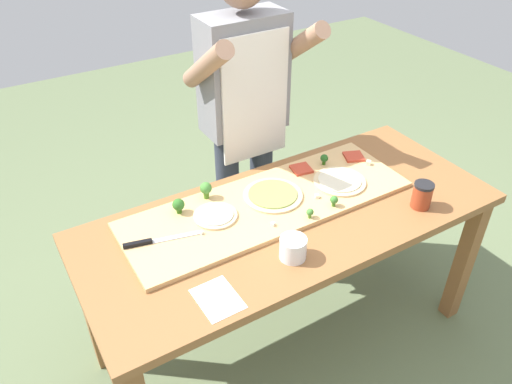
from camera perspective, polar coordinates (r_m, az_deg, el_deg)
name	(u,v)px	position (r m, az deg, el deg)	size (l,w,h in m)	color
ground_plane	(285,335)	(2.65, 3.33, -15.93)	(8.00, 8.00, 0.00)	#60704C
prep_table	(290,233)	(2.16, 3.94, -4.63)	(1.78, 0.76, 0.78)	brown
cutting_board	(268,204)	(2.13, 1.41, -1.34)	(1.26, 0.42, 0.02)	tan
chefs_knife	(151,241)	(1.96, -11.88, -5.53)	(0.29, 0.09, 0.02)	#B7BABF
pizza_whole_white_garlic	(215,215)	(2.05, -4.67, -2.66)	(0.18, 0.18, 0.02)	beige
pizza_whole_cheese_artichoke	(340,181)	(2.27, 9.50, 1.24)	(0.23, 0.23, 0.02)	beige
pizza_whole_pesto_green	(273,195)	(2.15, 1.92, -0.34)	(0.26, 0.26, 0.02)	beige
pizza_slice_far_left	(301,169)	(2.34, 5.18, 2.63)	(0.09, 0.09, 0.01)	#BC3D28
pizza_slice_near_right	(354,157)	(2.46, 11.08, 3.99)	(0.09, 0.09, 0.01)	#BC3D28
broccoli_floret_back_right	(324,159)	(2.38, 7.78, 3.79)	(0.04, 0.04, 0.05)	#2C5915
broccoli_floret_front_left	(334,200)	(2.11, 8.88, -0.93)	(0.03, 0.03, 0.05)	#3F7220
broccoli_floret_center_right	(179,205)	(2.07, -8.83, -1.48)	(0.05, 0.05, 0.07)	#366618
broccoli_floret_front_right	(206,189)	(2.13, -5.73, 0.36)	(0.05, 0.05, 0.08)	#487A23
broccoli_floret_back_left	(310,213)	(2.04, 6.17, -2.34)	(0.03, 0.03, 0.04)	#487A23
cheese_crumble_a	(201,233)	(1.97, -6.24, -4.63)	(0.01, 0.01, 0.01)	white
cheese_crumble_b	(368,163)	(2.42, 12.70, 3.28)	(0.02, 0.02, 0.02)	silver
cheese_crumble_c	(317,196)	(2.16, 6.94, -0.49)	(0.02, 0.02, 0.02)	white
cheese_crumble_d	(273,224)	(2.00, 1.94, -3.67)	(0.01, 0.01, 0.01)	silver
flour_cup	(293,249)	(1.87, 4.23, -6.52)	(0.10, 0.10, 0.09)	white
sauce_jar	(422,195)	(2.21, 18.40, -0.35)	(0.08, 0.08, 0.12)	#99381E
recipe_note	(218,299)	(1.75, -4.39, -12.03)	(0.14, 0.18, 0.00)	white
cook_center	(245,110)	(2.44, -1.28, 9.37)	(0.54, 0.39, 1.67)	#333847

